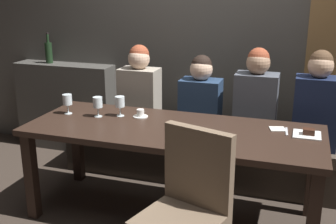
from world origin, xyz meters
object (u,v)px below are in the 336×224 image
object	(u,v)px
wine_glass_end_right	(98,103)
fork_on_table	(287,131)
dining_table	(172,139)
dessert_plate	(308,134)
chair_near_side	(188,202)
wine_glass_far_left	(120,103)
wine_bottle_dark_red	(49,52)
diner_redhead	(140,89)
diner_far_end	(256,97)
espresso_cup	(140,114)
banquette_bench	(195,156)
diner_near_end	(317,103)
diner_bearded	(201,98)
wine_glass_end_left	(67,100)

from	to	relation	value
wine_glass_end_right	fork_on_table	size ratio (longest dim) A/B	0.96
dining_table	dessert_plate	distance (m)	0.97
chair_near_side	wine_glass_far_left	bearing A→B (deg)	133.05
wine_glass_end_right	dining_table	bearing A→B (deg)	-6.30
wine_bottle_dark_red	wine_glass_end_right	size ratio (longest dim) A/B	1.99
diner_redhead	diner_far_end	distance (m)	1.07
diner_redhead	wine_glass_end_right	distance (m)	0.65
wine_glass_far_left	espresso_cup	world-z (taller)	wine_glass_far_left
diner_far_end	wine_glass_end_right	size ratio (longest dim) A/B	4.94
banquette_bench	espresso_cup	world-z (taller)	espresso_cup
dining_table	dessert_plate	world-z (taller)	dessert_plate
banquette_bench	wine_bottle_dark_red	size ratio (longest dim) A/B	7.67
wine_glass_far_left	diner_redhead	bearing A→B (deg)	95.84
wine_glass_end_right	espresso_cup	xyz separation A→B (m)	(0.33, 0.10, -0.09)
banquette_bench	wine_glass_far_left	distance (m)	0.97
wine_bottle_dark_red	wine_glass_end_right	world-z (taller)	wine_bottle_dark_red
diner_near_end	espresso_cup	size ratio (longest dim) A/B	6.82
espresso_cup	dessert_plate	xyz separation A→B (m)	(1.28, -0.03, -0.01)
dessert_plate	banquette_bench	bearing A→B (deg)	149.48
diner_near_end	wine_glass_far_left	bearing A→B (deg)	-159.94
wine_glass_end_right	dessert_plate	xyz separation A→B (m)	(1.61, 0.06, -0.10)
dining_table	fork_on_table	bearing A→B (deg)	11.86
diner_redhead	diner_bearded	size ratio (longest dim) A/B	1.09
dining_table	chair_near_side	size ratio (longest dim) A/B	2.24
chair_near_side	wine_glass_end_right	world-z (taller)	chair_near_side
chair_near_side	fork_on_table	size ratio (longest dim) A/B	5.76
diner_redhead	wine_bottle_dark_red	xyz separation A→B (m)	(-1.18, 0.33, 0.25)
wine_glass_end_right	dessert_plate	distance (m)	1.61
diner_redhead	diner_near_end	bearing A→B (deg)	-0.58
wine_glass_end_left	fork_on_table	size ratio (longest dim) A/B	0.96
diner_near_end	espresso_cup	distance (m)	1.44
banquette_bench	espresso_cup	distance (m)	0.82
dining_table	banquette_bench	xyz separation A→B (m)	(0.00, 0.70, -0.42)
diner_far_end	wine_glass_end_right	distance (m)	1.34
chair_near_side	dessert_plate	bearing A→B (deg)	53.46
wine_bottle_dark_red	fork_on_table	bearing A→B (deg)	-18.82
wine_glass_far_left	fork_on_table	bearing A→B (deg)	1.27
diner_near_end	espresso_cup	bearing A→B (deg)	-158.74
diner_bearded	wine_glass_end_left	bearing A→B (deg)	-145.84
chair_near_side	wine_glass_end_left	bearing A→B (deg)	147.56
diner_near_end	wine_bottle_dark_red	distance (m)	2.77
banquette_bench	wine_bottle_dark_red	world-z (taller)	wine_bottle_dark_red
diner_far_end	fork_on_table	distance (m)	0.62
wine_glass_end_left	fork_on_table	distance (m)	1.74
wine_bottle_dark_red	diner_bearded	bearing A→B (deg)	-10.17
diner_far_end	wine_glass_end_right	xyz separation A→B (m)	(-1.18, -0.64, 0.02)
dining_table	diner_far_end	bearing A→B (deg)	53.71
wine_glass_end_left	wine_glass_end_right	xyz separation A→B (m)	(0.27, 0.00, 0.00)
espresso_cup	dessert_plate	bearing A→B (deg)	-1.54
dining_table	banquette_bench	world-z (taller)	dining_table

